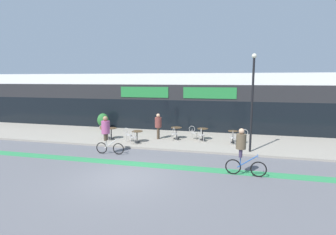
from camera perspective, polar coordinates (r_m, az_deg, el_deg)
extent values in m
plane|color=#5B5B60|center=(11.52, -9.27, -12.83)|extent=(120.00, 120.00, 0.00)
cube|color=gray|center=(18.10, -0.18, -4.69)|extent=(40.00, 5.50, 0.12)
cube|color=silver|center=(22.34, 2.81, 3.59)|extent=(40.00, 4.00, 4.59)
cube|color=black|center=(20.53, 1.72, 0.44)|extent=(38.80, 0.10, 2.40)
cube|color=#232326|center=(20.38, 1.76, 5.46)|extent=(39.20, 0.14, 1.20)
cube|color=#237A38|center=(21.01, -5.20, 5.52)|extent=(3.96, 0.08, 0.84)
cube|color=#237A38|center=(19.93, 9.00, 5.30)|extent=(3.96, 0.08, 0.84)
cube|color=#2D844C|center=(13.12, -6.07, -10.08)|extent=(36.00, 0.70, 0.01)
cylinder|color=black|center=(18.37, -12.21, -4.46)|extent=(0.42, 0.42, 0.02)
cylinder|color=black|center=(18.29, -12.24, -3.42)|extent=(0.07, 0.07, 0.70)
cylinder|color=#4C3823|center=(18.22, -12.27, -2.30)|extent=(0.76, 0.76, 0.02)
cylinder|color=black|center=(17.09, -6.74, -5.28)|extent=(0.41, 0.41, 0.02)
cylinder|color=black|center=(17.02, -6.76, -4.18)|extent=(0.07, 0.07, 0.70)
cylinder|color=#4C3823|center=(16.94, -6.78, -2.99)|extent=(0.74, 0.74, 0.02)
cylinder|color=black|center=(17.98, 1.82, -4.55)|extent=(0.40, 0.40, 0.02)
cylinder|color=black|center=(17.90, 1.83, -3.42)|extent=(0.07, 0.07, 0.75)
cylinder|color=#4C3823|center=(17.83, 1.84, -2.21)|extent=(0.73, 0.73, 0.02)
cylinder|color=black|center=(17.78, 7.49, -4.76)|extent=(0.38, 0.38, 0.02)
cylinder|color=black|center=(17.71, 7.51, -3.63)|extent=(0.07, 0.07, 0.74)
cylinder|color=#4C3823|center=(17.63, 7.54, -2.42)|extent=(0.69, 0.69, 0.02)
cylinder|color=black|center=(17.34, 13.88, -5.27)|extent=(0.34, 0.34, 0.02)
cylinder|color=black|center=(17.26, 13.92, -4.12)|extent=(0.07, 0.07, 0.74)
cylinder|color=#4C3823|center=(17.19, 13.97, -2.88)|extent=(0.62, 0.62, 0.02)
cylinder|color=#B7B2AD|center=(17.80, -13.03, -3.50)|extent=(0.44, 0.44, 0.03)
cylinder|color=#B7B2AD|center=(18.03, -13.13, -4.08)|extent=(0.03, 0.03, 0.42)
cylinder|color=#B7B2AD|center=(17.88, -12.38, -4.16)|extent=(0.03, 0.03, 0.42)
cylinder|color=#B7B2AD|center=(17.81, -13.63, -4.26)|extent=(0.03, 0.03, 0.42)
cylinder|color=#B7B2AD|center=(17.65, -12.87, -4.34)|extent=(0.03, 0.03, 0.42)
torus|color=#B7B2AD|center=(17.61, -13.36, -2.77)|extent=(0.07, 0.41, 0.41)
cylinder|color=#B7B2AD|center=(17.73, -13.81, -3.15)|extent=(0.03, 0.03, 0.23)
cylinder|color=#B7B2AD|center=(17.54, -12.88, -3.24)|extent=(0.03, 0.03, 0.23)
cylinder|color=#B7B2AD|center=(18.52, -13.78, -3.06)|extent=(0.43, 0.43, 0.03)
cylinder|color=#B7B2AD|center=(18.61, -13.16, -3.70)|extent=(0.03, 0.03, 0.42)
cylinder|color=#B7B2AD|center=(18.38, -13.61, -3.86)|extent=(0.03, 0.03, 0.42)
cylinder|color=#B7B2AD|center=(18.76, -13.89, -3.63)|extent=(0.03, 0.03, 0.42)
cylinder|color=#B7B2AD|center=(18.53, -14.35, -3.79)|extent=(0.03, 0.03, 0.42)
torus|color=#B7B2AD|center=(18.57, -14.25, -2.23)|extent=(0.41, 0.06, 0.41)
cylinder|color=#B7B2AD|center=(18.73, -13.95, -2.55)|extent=(0.03, 0.03, 0.23)
cylinder|color=#B7B2AD|center=(18.45, -14.52, -2.73)|extent=(0.03, 0.03, 0.23)
cylinder|color=#B7B2AD|center=(16.50, -7.44, -4.28)|extent=(0.44, 0.44, 0.03)
cylinder|color=#B7B2AD|center=(16.73, -7.62, -4.90)|extent=(0.03, 0.03, 0.42)
cylinder|color=#B7B2AD|center=(16.61, -6.77, -4.98)|extent=(0.03, 0.03, 0.42)
cylinder|color=#B7B2AD|center=(16.49, -8.08, -5.10)|extent=(0.03, 0.03, 0.42)
cylinder|color=#B7B2AD|center=(16.36, -7.22, -5.19)|extent=(0.03, 0.03, 0.42)
torus|color=#B7B2AD|center=(16.30, -7.74, -3.50)|extent=(0.08, 0.41, 0.41)
cylinder|color=#B7B2AD|center=(16.41, -8.26, -3.91)|extent=(0.03, 0.03, 0.23)
cylinder|color=#B7B2AD|center=(16.25, -7.20, -4.02)|extent=(0.03, 0.03, 0.23)
cylinder|color=#B7B2AD|center=(17.20, -8.48, -3.79)|extent=(0.43, 0.43, 0.03)
cylinder|color=#B7B2AD|center=(17.34, -7.88, -4.44)|extent=(0.03, 0.03, 0.42)
cylinder|color=#B7B2AD|center=(17.08, -8.15, -4.64)|extent=(0.03, 0.03, 0.42)
cylinder|color=#B7B2AD|center=(17.42, -8.77, -4.40)|extent=(0.03, 0.03, 0.42)
cylinder|color=#B7B2AD|center=(17.16, -9.05, -4.60)|extent=(0.03, 0.03, 0.42)
torus|color=#B7B2AD|center=(17.20, -9.04, -2.91)|extent=(0.41, 0.06, 0.41)
cylinder|color=#B7B2AD|center=(17.38, -8.86, -3.24)|extent=(0.03, 0.03, 0.23)
cylinder|color=#B7B2AD|center=(17.06, -9.21, -3.46)|extent=(0.03, 0.03, 0.23)
cylinder|color=#B7B2AD|center=(17.36, 1.45, -3.58)|extent=(0.43, 0.43, 0.03)
cylinder|color=#B7B2AD|center=(17.58, 1.14, -4.18)|extent=(0.03, 0.03, 0.42)
cylinder|color=#B7B2AD|center=(17.50, 2.02, -4.24)|extent=(0.03, 0.03, 0.42)
cylinder|color=#B7B2AD|center=(17.32, 0.86, -4.37)|extent=(0.03, 0.03, 0.42)
cylinder|color=#B7B2AD|center=(17.24, 1.75, -4.43)|extent=(0.03, 0.03, 0.42)
torus|color=#B7B2AD|center=(17.15, 1.28, -2.83)|extent=(0.06, 0.41, 0.41)
cylinder|color=#B7B2AD|center=(17.23, 0.74, -3.24)|extent=(0.03, 0.03, 0.23)
cylinder|color=#B7B2AD|center=(17.13, 1.83, -3.31)|extent=(0.03, 0.03, 0.23)
cylinder|color=#B7B2AD|center=(17.16, 7.31, -3.79)|extent=(0.41, 0.41, 0.03)
cylinder|color=#B7B2AD|center=(17.36, 6.90, -4.40)|extent=(0.03, 0.03, 0.42)
cylinder|color=#B7B2AD|center=(17.32, 7.82, -4.45)|extent=(0.03, 0.03, 0.42)
cylinder|color=#B7B2AD|center=(17.09, 6.76, -4.60)|extent=(0.03, 0.03, 0.42)
cylinder|color=#B7B2AD|center=(17.05, 7.69, -4.65)|extent=(0.03, 0.03, 0.42)
torus|color=#B7B2AD|center=(16.94, 7.24, -3.04)|extent=(0.04, 0.41, 0.41)
cylinder|color=#B7B2AD|center=(16.99, 6.66, -3.46)|extent=(0.03, 0.03, 0.23)
cylinder|color=#B7B2AD|center=(16.94, 7.80, -3.51)|extent=(0.03, 0.03, 0.23)
cylinder|color=#B7B2AD|center=(17.76, 5.75, -3.35)|extent=(0.42, 0.42, 0.03)
cylinder|color=#B7B2AD|center=(17.91, 6.27, -3.99)|extent=(0.03, 0.03, 0.42)
cylinder|color=#B7B2AD|center=(17.65, 6.09, -4.18)|extent=(0.03, 0.03, 0.42)
cylinder|color=#B7B2AD|center=(17.97, 5.40, -3.94)|extent=(0.03, 0.03, 0.42)
cylinder|color=#B7B2AD|center=(17.70, 5.20, -4.13)|extent=(0.03, 0.03, 0.42)
torus|color=#B7B2AD|center=(17.74, 5.23, -2.49)|extent=(0.41, 0.05, 0.41)
cylinder|color=#B7B2AD|center=(17.93, 5.34, -2.81)|extent=(0.03, 0.03, 0.23)
cylinder|color=#B7B2AD|center=(17.61, 5.10, -3.02)|extent=(0.03, 0.03, 0.23)
cylinder|color=#B7B2AD|center=(16.71, 13.92, -4.30)|extent=(0.41, 0.41, 0.03)
cylinder|color=#B7B2AD|center=(16.90, 13.43, -4.92)|extent=(0.03, 0.03, 0.42)
cylinder|color=#B7B2AD|center=(16.90, 14.39, -4.96)|extent=(0.03, 0.03, 0.42)
cylinder|color=#B7B2AD|center=(16.63, 13.40, -5.14)|extent=(0.03, 0.03, 0.42)
cylinder|color=#B7B2AD|center=(16.62, 14.37, -5.18)|extent=(0.03, 0.03, 0.42)
torus|color=#B7B2AD|center=(16.49, 13.94, -3.53)|extent=(0.04, 0.41, 0.41)
cylinder|color=#B7B2AD|center=(16.52, 13.33, -3.97)|extent=(0.03, 0.03, 0.23)
cylinder|color=#B7B2AD|center=(16.52, 14.51, -4.01)|extent=(0.03, 0.03, 0.23)
cylinder|color=#B7B2AD|center=(17.26, 15.76, -3.97)|extent=(0.45, 0.45, 0.03)
cylinder|color=#B7B2AD|center=(17.19, 15.21, -4.77)|extent=(0.03, 0.03, 0.42)
cylinder|color=#B7B2AD|center=(17.46, 15.33, -4.57)|extent=(0.03, 0.03, 0.42)
cylinder|color=#B7B2AD|center=(17.16, 16.14, -4.83)|extent=(0.03, 0.03, 0.42)
cylinder|color=#B7B2AD|center=(17.43, 16.24, -4.63)|extent=(0.03, 0.03, 0.42)
torus|color=#B7B2AD|center=(17.19, 16.36, -3.15)|extent=(0.41, 0.09, 0.41)
cylinder|color=#B7B2AD|center=(17.05, 16.28, -3.70)|extent=(0.03, 0.03, 0.23)
cylinder|color=#B7B2AD|center=(17.38, 16.40, -3.48)|extent=(0.03, 0.03, 0.23)
cylinder|color=brown|center=(21.75, -13.91, -2.05)|extent=(0.56, 0.56, 0.39)
ellipsoid|color=#28662D|center=(21.66, -13.97, -0.55)|extent=(0.90, 0.90, 1.08)
cylinder|color=black|center=(15.02, 17.81, 2.45)|extent=(0.12, 0.12, 5.17)
sphere|color=beige|center=(15.00, 18.27, 12.61)|extent=(0.26, 0.26, 0.26)
torus|color=black|center=(14.84, -10.74, -6.72)|extent=(0.65, 0.08, 0.64)
torus|color=black|center=(15.24, -14.24, -6.43)|extent=(0.65, 0.08, 0.64)
cylinder|color=silver|center=(14.95, -12.37, -5.58)|extent=(0.78, 0.08, 0.58)
cylinder|color=silver|center=(15.07, -13.31, -5.68)|extent=(0.04, 0.04, 0.45)
cylinder|color=silver|center=(14.73, -10.98, -4.65)|extent=(0.05, 0.48, 0.03)
cylinder|color=#4C3D2D|center=(15.05, -13.22, -4.06)|extent=(0.17, 0.17, 0.39)
cylinder|color=#4C3D2D|center=(14.89, -13.50, -4.20)|extent=(0.17, 0.17, 0.39)
cylinder|color=#A84C7F|center=(14.87, -13.43, -2.07)|extent=(0.48, 0.48, 0.71)
sphere|color=#9E7051|center=(14.79, -13.49, -0.22)|extent=(0.26, 0.26, 0.26)
torus|color=black|center=(11.99, 19.10, -10.60)|extent=(0.68, 0.11, 0.68)
torus|color=black|center=(12.01, 13.98, -10.35)|extent=(0.68, 0.11, 0.68)
cylinder|color=#23519E|center=(11.90, 16.85, -9.17)|extent=(0.82, 0.11, 0.61)
cylinder|color=#23519E|center=(11.92, 15.46, -9.34)|extent=(0.04, 0.04, 0.48)
cylinder|color=#23519E|center=(11.82, 18.98, -7.93)|extent=(0.06, 0.48, 0.03)
cylinder|color=#382D47|center=(11.88, 15.56, -7.31)|extent=(0.16, 0.16, 0.36)
cylinder|color=#382D47|center=(11.73, 15.52, -7.51)|extent=(0.16, 0.16, 0.36)
cylinder|color=brown|center=(11.68, 15.63, -5.03)|extent=(0.45, 0.45, 0.65)
sphere|color=tan|center=(11.59, 15.72, -2.89)|extent=(0.24, 0.24, 0.24)
cylinder|color=#4C3D2D|center=(17.91, -2.07, -3.35)|extent=(0.16, 0.16, 0.79)
cylinder|color=#4C3D2D|center=(17.75, -2.20, -3.46)|extent=(0.16, 0.16, 0.79)
cylinder|color=brown|center=(17.70, -2.15, -1.07)|extent=(0.47, 0.47, 0.68)
sphere|color=tan|center=(17.63, -2.16, 0.44)|extent=(0.26, 0.26, 0.26)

